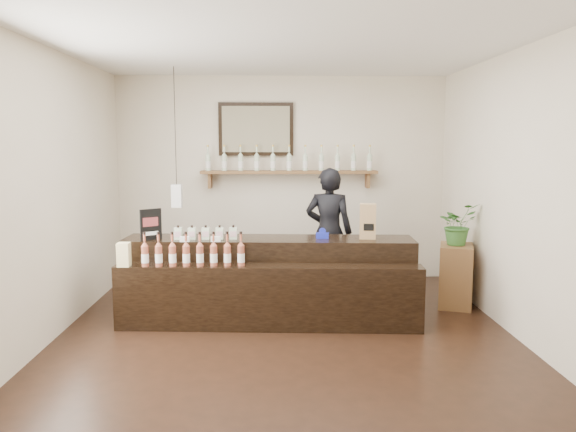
# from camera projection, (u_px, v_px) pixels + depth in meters

# --- Properties ---
(ground) EXTENTS (5.00, 5.00, 0.00)m
(ground) POSITION_uv_depth(u_px,v_px,m) (286.00, 338.00, 5.48)
(ground) COLOR black
(ground) RESTS_ON ground
(room_shell) EXTENTS (5.00, 5.00, 5.00)m
(room_shell) POSITION_uv_depth(u_px,v_px,m) (286.00, 163.00, 5.26)
(room_shell) COLOR beige
(room_shell) RESTS_ON ground
(back_wall_decor) EXTENTS (2.66, 0.96, 1.69)m
(back_wall_decor) POSITION_uv_depth(u_px,v_px,m) (270.00, 153.00, 7.60)
(back_wall_decor) COLOR brown
(back_wall_decor) RESTS_ON ground
(counter) EXTENTS (3.15, 1.01, 1.02)m
(counter) POSITION_uv_depth(u_px,v_px,m) (268.00, 282.00, 6.00)
(counter) COLOR black
(counter) RESTS_ON ground
(promo_sign) EXTENTS (0.20, 0.15, 0.33)m
(promo_sign) POSITION_uv_depth(u_px,v_px,m) (151.00, 224.00, 5.93)
(promo_sign) COLOR black
(promo_sign) RESTS_ON counter
(paper_bag) EXTENTS (0.19, 0.16, 0.38)m
(paper_bag) POSITION_uv_depth(u_px,v_px,m) (368.00, 221.00, 6.00)
(paper_bag) COLOR #926C46
(paper_bag) RESTS_ON counter
(tape_dispenser) EXTENTS (0.14, 0.07, 0.11)m
(tape_dispenser) POSITION_uv_depth(u_px,v_px,m) (322.00, 234.00, 6.03)
(tape_dispenser) COLOR #1721A2
(tape_dispenser) RESTS_ON counter
(side_cabinet) EXTENTS (0.50, 0.58, 0.72)m
(side_cabinet) POSITION_uv_depth(u_px,v_px,m) (455.00, 276.00, 6.52)
(side_cabinet) COLOR brown
(side_cabinet) RESTS_ON ground
(potted_plant) EXTENTS (0.56, 0.53, 0.48)m
(potted_plant) POSITION_uv_depth(u_px,v_px,m) (458.00, 224.00, 6.44)
(potted_plant) COLOR #34692A
(potted_plant) RESTS_ON side_cabinet
(shopkeeper) EXTENTS (0.74, 0.58, 1.80)m
(shopkeeper) POSITION_uv_depth(u_px,v_px,m) (329.00, 224.00, 6.92)
(shopkeeper) COLOR black
(shopkeeper) RESTS_ON ground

